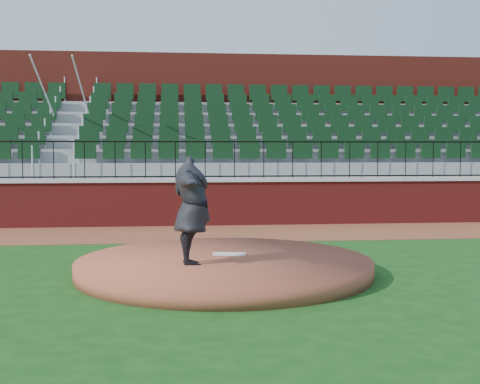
# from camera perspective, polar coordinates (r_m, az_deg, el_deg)

# --- Properties ---
(ground) EXTENTS (90.00, 90.00, 0.00)m
(ground) POSITION_cam_1_polar(r_m,az_deg,el_deg) (10.22, 0.85, -7.88)
(ground) COLOR #133F12
(ground) RESTS_ON ground
(warning_track) EXTENTS (34.00, 3.20, 0.01)m
(warning_track) POSITION_cam_1_polar(r_m,az_deg,el_deg) (15.52, -1.45, -3.77)
(warning_track) COLOR brown
(warning_track) RESTS_ON ground
(field_wall) EXTENTS (34.00, 0.35, 1.20)m
(field_wall) POSITION_cam_1_polar(r_m,az_deg,el_deg) (17.04, -1.85, -1.06)
(field_wall) COLOR maroon
(field_wall) RESTS_ON ground
(wall_cap) EXTENTS (34.00, 0.45, 0.10)m
(wall_cap) POSITION_cam_1_polar(r_m,az_deg,el_deg) (16.99, -1.86, 1.12)
(wall_cap) COLOR #B7B7B7
(wall_cap) RESTS_ON field_wall
(wall_railing) EXTENTS (34.00, 0.05, 1.00)m
(wall_railing) POSITION_cam_1_polar(r_m,az_deg,el_deg) (16.97, -1.86, 2.97)
(wall_railing) COLOR black
(wall_railing) RESTS_ON wall_cap
(seating_stands) EXTENTS (34.00, 5.10, 4.60)m
(seating_stands) POSITION_cam_1_polar(r_m,az_deg,el_deg) (19.69, -2.41, 4.57)
(seating_stands) COLOR gray
(seating_stands) RESTS_ON ground
(concourse_wall) EXTENTS (34.00, 0.50, 5.50)m
(concourse_wall) POSITION_cam_1_polar(r_m,az_deg,el_deg) (22.50, -2.83, 5.64)
(concourse_wall) COLOR maroon
(concourse_wall) RESTS_ON ground
(pitchers_mound) EXTENTS (4.97, 4.97, 0.25)m
(pitchers_mound) POSITION_cam_1_polar(r_m,az_deg,el_deg) (10.52, -1.45, -6.84)
(pitchers_mound) COLOR brown
(pitchers_mound) RESTS_ON ground
(pitching_rubber) EXTENTS (0.59, 0.23, 0.04)m
(pitching_rubber) POSITION_cam_1_polar(r_m,az_deg,el_deg) (10.85, -0.99, -5.74)
(pitching_rubber) COLOR white
(pitching_rubber) RESTS_ON pitchers_mound
(pitcher) EXTENTS (0.74, 2.17, 1.73)m
(pitcher) POSITION_cam_1_polar(r_m,az_deg,el_deg) (9.93, -4.46, -1.71)
(pitcher) COLOR black
(pitcher) RESTS_ON pitchers_mound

